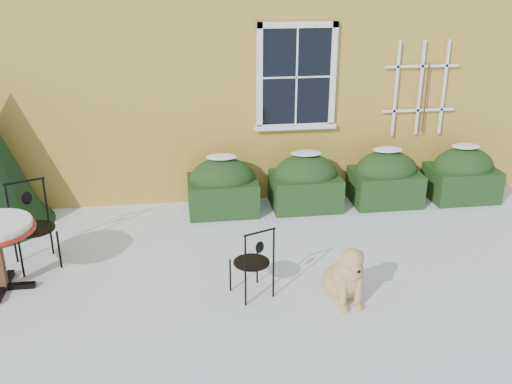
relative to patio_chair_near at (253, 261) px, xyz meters
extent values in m
plane|color=white|center=(0.17, -0.05, -0.44)|extent=(80.00, 80.00, 0.00)
cube|color=black|center=(1.07, 2.91, 1.54)|extent=(1.05, 0.03, 1.45)
cube|color=white|center=(1.07, 2.90, 2.31)|extent=(1.23, 0.06, 0.09)
cube|color=white|center=(1.07, 2.90, 0.77)|extent=(1.23, 0.06, 0.09)
cube|color=white|center=(0.50, 2.90, 1.54)|extent=(0.09, 0.06, 1.63)
cube|color=white|center=(1.64, 2.90, 1.54)|extent=(0.09, 0.06, 1.63)
cube|color=white|center=(1.07, 2.89, 1.54)|extent=(0.02, 0.02, 1.45)
cube|color=white|center=(1.07, 2.89, 1.54)|extent=(1.05, 0.02, 0.02)
cube|color=white|center=(1.07, 2.90, 0.76)|extent=(1.29, 0.14, 0.07)
cube|color=white|center=(2.67, 2.89, 1.31)|extent=(0.04, 0.03, 1.50)
cube|color=white|center=(3.07, 2.89, 1.31)|extent=(0.04, 0.03, 1.50)
cube|color=white|center=(3.47, 2.89, 1.31)|extent=(0.04, 0.03, 1.50)
cube|color=white|center=(3.07, 2.89, 0.96)|extent=(1.20, 0.03, 0.04)
cube|color=white|center=(3.07, 2.89, 1.66)|extent=(1.20, 0.03, 0.04)
cylinder|color=#472D19|center=(3.17, 2.87, 1.16)|extent=(0.02, 0.02, 1.10)
cube|color=black|center=(-0.13, 2.50, -0.17)|extent=(1.05, 0.80, 0.52)
ellipsoid|color=black|center=(-0.13, 2.50, 0.09)|extent=(1.00, 0.72, 0.67)
ellipsoid|color=white|center=(-0.13, 2.50, 0.45)|extent=(0.47, 0.32, 0.06)
cube|color=black|center=(1.17, 2.50, -0.17)|extent=(1.05, 0.80, 0.52)
ellipsoid|color=black|center=(1.17, 2.50, 0.09)|extent=(1.00, 0.72, 0.67)
ellipsoid|color=white|center=(1.17, 2.50, 0.45)|extent=(0.47, 0.32, 0.06)
cube|color=black|center=(2.47, 2.50, -0.17)|extent=(1.05, 0.80, 0.52)
ellipsoid|color=black|center=(2.47, 2.50, 0.09)|extent=(1.00, 0.72, 0.67)
ellipsoid|color=white|center=(2.47, 2.50, 0.45)|extent=(0.47, 0.32, 0.06)
cube|color=black|center=(3.77, 2.50, -0.17)|extent=(1.05, 0.80, 0.52)
ellipsoid|color=black|center=(3.77, 2.50, 0.09)|extent=(1.00, 0.72, 0.67)
ellipsoid|color=white|center=(3.77, 2.50, 0.45)|extent=(0.47, 0.32, 0.06)
cube|color=black|center=(-2.89, 0.54, -0.40)|extent=(0.72, 0.08, 0.06)
cube|color=black|center=(-2.89, 0.54, -0.40)|extent=(0.08, 0.72, 0.06)
cylinder|color=black|center=(0.08, 0.27, -0.23)|extent=(0.02, 0.02, 0.41)
cylinder|color=black|center=(-0.25, 0.13, -0.23)|extent=(0.02, 0.02, 0.41)
cylinder|color=black|center=(0.22, -0.06, -0.23)|extent=(0.02, 0.02, 0.41)
cylinder|color=black|center=(-0.11, -0.20, -0.23)|extent=(0.02, 0.02, 0.41)
cylinder|color=black|center=(-0.01, 0.03, -0.03)|extent=(0.42, 0.42, 0.02)
cylinder|color=black|center=(0.22, -0.06, 0.20)|extent=(0.02, 0.02, 0.45)
cylinder|color=black|center=(-0.11, -0.20, 0.20)|extent=(0.02, 0.02, 0.45)
cylinder|color=black|center=(0.05, -0.13, 0.42)|extent=(0.38, 0.17, 0.02)
ellipsoid|color=black|center=(0.05, -0.13, 0.24)|extent=(0.11, 0.07, 0.14)
cylinder|color=black|center=(-2.72, 0.81, -0.18)|extent=(0.03, 0.03, 0.50)
cylinder|color=black|center=(-2.31, 0.98, -0.18)|extent=(0.03, 0.03, 0.50)
cylinder|color=black|center=(-2.89, 1.22, -0.18)|extent=(0.03, 0.03, 0.50)
cylinder|color=black|center=(-2.48, 1.39, -0.18)|extent=(0.03, 0.03, 0.50)
cylinder|color=black|center=(-2.60, 1.10, 0.07)|extent=(0.51, 0.51, 0.02)
cylinder|color=black|center=(-2.89, 1.22, 0.35)|extent=(0.03, 0.03, 0.56)
cylinder|color=black|center=(-2.48, 1.39, 0.35)|extent=(0.03, 0.03, 0.56)
cylinder|color=black|center=(-2.69, 1.31, 0.63)|extent=(0.46, 0.22, 0.03)
ellipsoid|color=black|center=(-2.69, 1.31, 0.40)|extent=(0.14, 0.08, 0.17)
ellipsoid|color=tan|center=(1.01, -0.13, -0.26)|extent=(0.49, 0.53, 0.38)
ellipsoid|color=tan|center=(1.02, -0.30, -0.09)|extent=(0.37, 0.34, 0.47)
sphere|color=tan|center=(1.02, -0.35, 0.01)|extent=(0.29, 0.29, 0.29)
cylinder|color=tan|center=(0.94, -0.43, -0.25)|extent=(0.08, 0.08, 0.38)
cylinder|color=tan|center=(1.11, -0.42, -0.25)|extent=(0.08, 0.08, 0.38)
ellipsoid|color=tan|center=(0.94, -0.47, -0.40)|extent=(0.10, 0.13, 0.06)
ellipsoid|color=tan|center=(1.11, -0.46, -0.40)|extent=(0.10, 0.13, 0.06)
cylinder|color=tan|center=(1.02, -0.36, 0.06)|extent=(0.18, 0.22, 0.20)
sphere|color=tan|center=(1.02, -0.40, 0.16)|extent=(0.25, 0.25, 0.25)
ellipsoid|color=tan|center=(1.03, -0.52, 0.13)|extent=(0.12, 0.20, 0.11)
sphere|color=black|center=(1.03, -0.60, 0.13)|extent=(0.04, 0.04, 0.04)
ellipsoid|color=tan|center=(0.92, -0.37, 0.16)|extent=(0.07, 0.09, 0.16)
ellipsoid|color=tan|center=(1.13, -0.36, 0.16)|extent=(0.07, 0.09, 0.16)
cylinder|color=tan|center=(1.16, 0.07, -0.38)|extent=(0.22, 0.29, 0.07)
camera|label=1|loc=(-0.77, -5.64, 3.07)|focal=40.00mm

